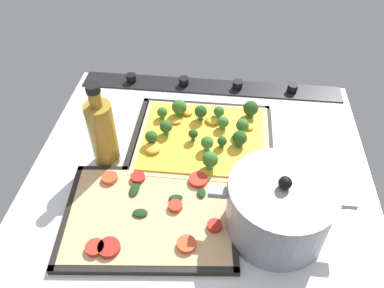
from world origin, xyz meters
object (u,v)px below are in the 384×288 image
at_px(baking_tray_front, 202,142).
at_px(cooking_pot, 279,208).
at_px(veggie_pizza_back, 150,214).
at_px(baking_tray_back, 150,216).
at_px(broccoli_pizza, 203,135).
at_px(oil_bottle, 102,132).

distance_m(baking_tray_front, cooking_pot, 0.28).
relative_size(veggie_pizza_back, cooking_pot, 1.28).
relative_size(baking_tray_front, veggie_pizza_back, 1.00).
bearing_deg(baking_tray_front, baking_tray_back, 69.67).
height_order(baking_tray_back, veggie_pizza_back, veggie_pizza_back).
xyz_separation_m(baking_tray_front, veggie_pizza_back, (0.08, 0.23, 0.01)).
relative_size(baking_tray_front, cooking_pot, 1.27).
bearing_deg(veggie_pizza_back, baking_tray_front, -110.20).
distance_m(baking_tray_front, broccoli_pizza, 0.02).
height_order(baking_tray_front, veggie_pizza_back, veggie_pizza_back).
distance_m(baking_tray_front, baking_tray_back, 0.24).
bearing_deg(oil_bottle, broccoli_pizza, -157.93).
bearing_deg(oil_bottle, veggie_pizza_back, 130.82).
height_order(veggie_pizza_back, oil_bottle, oil_bottle).
distance_m(veggie_pizza_back, cooking_pot, 0.25).
height_order(baking_tray_front, broccoli_pizza, broccoli_pizza).
height_order(broccoli_pizza, cooking_pot, cooking_pot).
bearing_deg(cooking_pot, broccoli_pizza, -55.15).
relative_size(baking_tray_back, veggie_pizza_back, 1.08).
xyz_separation_m(broccoli_pizza, cooking_pot, (-0.16, 0.23, 0.04)).
height_order(broccoli_pizza, baking_tray_back, broccoli_pizza).
relative_size(veggie_pizza_back, oil_bottle, 1.62).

